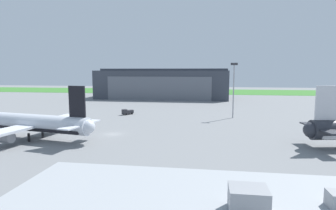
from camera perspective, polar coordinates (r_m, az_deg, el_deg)
name	(u,v)px	position (r m, az deg, el deg)	size (l,w,h in m)	color
ground_plane	(113,134)	(75.26, -11.31, -5.94)	(440.00, 440.00, 0.00)	slate
grass_field_strip	(178,91)	(226.72, 2.02, 2.86)	(440.00, 56.00, 0.08)	#39772E
maintenance_hangar	(163,84)	(171.40, -1.05, 4.36)	(78.27, 32.22, 18.08)	#383D47
airliner_near_right	(31,123)	(75.87, -26.54, -3.40)	(35.71, 32.39, 13.42)	silver
baggage_tug	(127,112)	(107.31, -8.40, -1.40)	(3.97, 4.82, 2.15)	#28282D
apron_light_mast	(234,86)	(100.39, 13.41, 3.83)	(2.40, 0.50, 19.55)	#99999E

